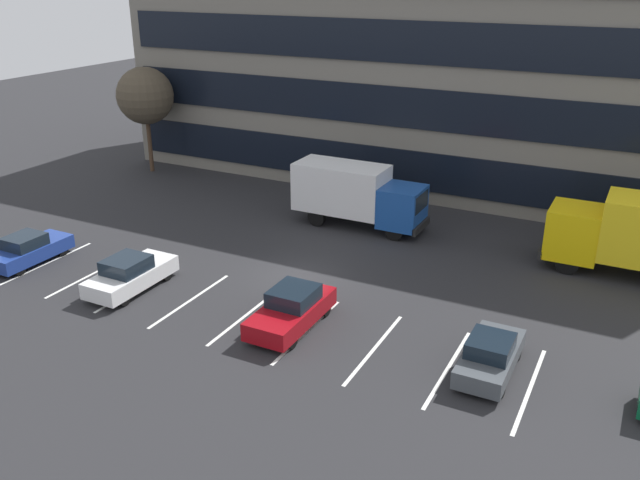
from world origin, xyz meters
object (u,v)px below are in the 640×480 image
at_px(sedan_white, 130,274).
at_px(bare_tree, 145,96).
at_px(box_truck_blue, 357,193).
at_px(sedan_navy, 29,249).
at_px(sedan_charcoal, 490,355).
at_px(sedan_maroon, 292,309).

relative_size(sedan_white, bare_tree, 0.61).
relative_size(box_truck_blue, sedan_navy, 1.80).
distance_m(sedan_navy, bare_tree, 16.13).
distance_m(sedan_navy, sedan_charcoal, 21.68).
height_order(box_truck_blue, sedan_navy, box_truck_blue).
bearing_deg(sedan_charcoal, box_truck_blue, 132.66).
height_order(sedan_navy, sedan_charcoal, sedan_navy).
xyz_separation_m(box_truck_blue, sedan_navy, (-11.75, -11.50, -1.19)).
xyz_separation_m(sedan_maroon, sedan_charcoal, (7.64, 0.33, -0.07)).
xyz_separation_m(box_truck_blue, sedan_white, (-5.51, -11.48, -1.15)).
bearing_deg(sedan_navy, sedan_white, 0.18).
distance_m(sedan_white, sedan_charcoal, 15.45).
bearing_deg(bare_tree, sedan_navy, -71.02).
distance_m(box_truck_blue, sedan_charcoal, 14.69).
distance_m(sedan_white, bare_tree, 19.00).
distance_m(box_truck_blue, bare_tree, 17.40).
relative_size(sedan_white, sedan_charcoal, 1.09).
distance_m(box_truck_blue, sedan_white, 12.79).
bearing_deg(bare_tree, sedan_white, -52.39).
height_order(sedan_white, sedan_maroon, sedan_maroon).
bearing_deg(sedan_maroon, bare_tree, 143.22).
distance_m(sedan_white, sedan_maroon, 7.80).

